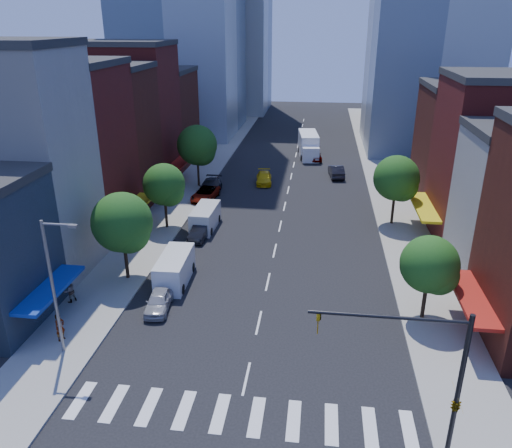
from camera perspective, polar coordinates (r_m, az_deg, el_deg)
The scene contains 30 objects.
ground at distance 31.11m, azimuth -1.11°, elevation -17.25°, with size 220.00×220.00×0.00m, color black.
sidewalk_left at distance 68.64m, azimuth -6.58°, elevation 5.40°, with size 5.00×120.00×0.15m, color gray.
sidewalk_right at distance 67.29m, azimuth 14.65°, elevation 4.47°, with size 5.00×120.00×0.15m, color gray.
crosswalk at distance 28.88m, azimuth -2.04°, elevation -20.99°, with size 19.00×3.00×0.01m, color silver.
bldg_left_1 at distance 44.73m, azimuth -26.51°, elevation 5.94°, with size 12.00×8.00×18.00m, color silver.
bldg_left_2 at distance 51.99m, azimuth -21.35°, elevation 7.62°, with size 12.00×9.00×16.00m, color maroon.
bldg_left_3 at distance 59.49m, azimuth -17.52°, elevation 9.31°, with size 12.00×8.00×15.00m, color #4C1A13.
bldg_left_4 at distance 66.97m, azimuth -14.65°, elevation 11.84°, with size 12.00×9.00×17.00m, color maroon.
bldg_left_5 at distance 76.07m, azimuth -11.90°, elevation 11.72°, with size 12.00×10.00×13.00m, color #4C1A13.
bldg_right_2 at distance 52.25m, azimuth 26.70°, elevation 6.26°, with size 12.00×10.00×15.00m, color maroon.
bldg_right_3 at distance 61.72m, azimuth 23.75°, elevation 7.94°, with size 12.00×10.00×13.00m, color #4C1A13.
traffic_signal at distance 25.56m, azimuth 20.89°, elevation -17.17°, with size 7.24×2.24×8.00m.
streetlight at distance 32.57m, azimuth -22.04°, elevation -5.97°, with size 2.25×0.25×9.00m.
tree_left_near at distance 40.60m, azimuth -14.88°, elevation -0.10°, with size 4.80×4.80×7.30m.
tree_left_mid at distance 50.42m, azimuth -10.32°, elevation 4.26°, with size 4.20×4.20×6.65m.
tree_left_far at distance 63.22m, azimuth -6.62°, elevation 8.75°, with size 5.00×5.00×7.75m.
tree_right_near at distance 36.18m, azimuth 19.44°, elevation -4.66°, with size 4.00×4.00×6.20m.
tree_right_far at distance 52.46m, azimuth 15.89°, elevation 4.85°, with size 4.60×4.60×7.20m.
parked_car_front at distance 37.74m, azimuth -11.05°, elevation -8.59°, with size 1.65×4.09×1.39m, color #A2A3A7.
parked_car_second at distance 49.02m, azimuth -6.37°, elevation -0.82°, with size 1.47×4.21×1.39m, color black.
parked_car_third at distance 59.48m, azimuth -5.80°, elevation 3.45°, with size 2.45×5.31×1.48m, color #999999.
parked_car_rear at distance 61.62m, azimuth -5.32°, elevation 4.22°, with size 2.31×5.69×1.65m, color black.
cargo_van_near at distance 40.91m, azimuth -9.32°, elevation -5.17°, with size 2.39×5.54×2.33m.
cargo_van_far at distance 51.08m, azimuth -5.85°, elevation 0.67°, with size 2.26×5.30×2.24m.
taxi at distance 65.45m, azimuth 0.91°, elevation 5.28°, with size 1.95×4.80×1.39m, color yellow.
traffic_car_oncoming at distance 68.99m, azimuth 9.16°, elevation 5.99°, with size 1.73×4.95×1.63m, color black.
traffic_car_far at distance 76.92m, azimuth 6.83°, elevation 7.73°, with size 1.71×4.25×1.45m, color #999999.
box_truck at distance 79.14m, azimuth 6.02°, elevation 8.89°, with size 3.60×9.11×3.57m.
pedestrian_near at distance 35.81m, azimuth -21.50°, elevation -10.92°, with size 0.70×0.46×1.93m, color #999999.
pedestrian_far at distance 40.06m, azimuth -20.54°, elevation -7.17°, with size 0.89×0.70×1.84m, color #999999.
Camera 1 is at (3.66, -23.73, 19.77)m, focal length 35.00 mm.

